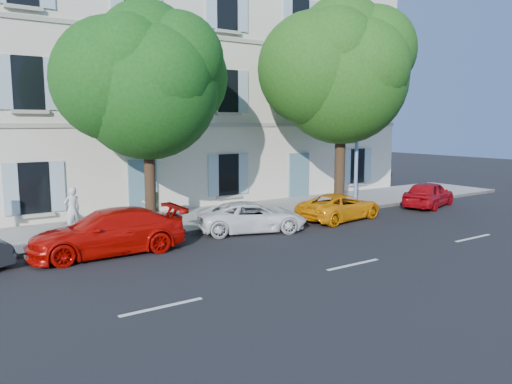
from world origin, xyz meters
TOP-DOWN VIEW (x-y plane):
  - ground at (0.00, 0.00)m, footprint 90.00×90.00m
  - sidewalk at (0.00, 4.45)m, footprint 36.00×4.50m
  - kerb at (0.00, 2.28)m, footprint 36.00×0.16m
  - building at (0.00, 10.20)m, footprint 28.00×7.00m
  - car_red_coupe at (-5.52, 1.22)m, footprint 4.93×2.16m
  - car_white_coupe at (0.04, 1.35)m, footprint 4.52×3.15m
  - car_yellow_supercar at (4.43, 1.21)m, footprint 4.27×2.41m
  - car_red_hatchback at (10.30, 1.12)m, footprint 4.06×2.59m
  - tree_left at (-3.19, 3.39)m, footprint 5.20×5.20m
  - tree_right at (6.04, 2.95)m, footprint 6.03×6.03m
  - street_lamp at (7.03, 2.69)m, footprint 0.48×1.86m
  - pedestrian_a at (-5.78, 4.43)m, footprint 0.66×0.49m
  - pedestrian_b at (-2.84, 4.13)m, footprint 0.90×0.75m

SIDE VIEW (x-z plane):
  - ground at x=0.00m, z-range 0.00..0.00m
  - sidewalk at x=0.00m, z-range 0.00..0.15m
  - kerb at x=0.00m, z-range 0.00..0.16m
  - car_yellow_supercar at x=4.43m, z-range 0.00..1.13m
  - car_white_coupe at x=0.04m, z-range 0.00..1.15m
  - car_red_hatchback at x=10.30m, z-range 0.00..1.29m
  - car_red_coupe at x=-5.52m, z-range 0.00..1.41m
  - pedestrian_a at x=-5.78m, z-range 0.15..1.81m
  - pedestrian_b at x=-2.84m, z-range 0.15..1.84m
  - street_lamp at x=7.03m, z-range 0.73..9.38m
  - tree_left at x=-3.19m, z-range 1.31..9.36m
  - building at x=0.00m, z-range 0.00..12.00m
  - tree_right at x=6.04m, z-range 1.46..10.76m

